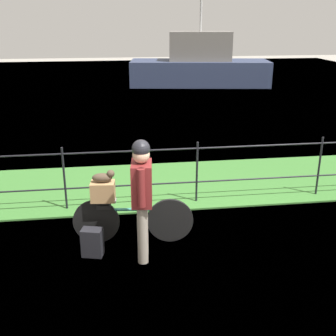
{
  "coord_description": "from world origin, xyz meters",
  "views": [
    {
      "loc": [
        -1.43,
        -4.68,
        3.12
      ],
      "look_at": [
        -0.59,
        1.37,
        0.9
      ],
      "focal_mm": 44.77,
      "sensor_mm": 36.0,
      "label": 1
    }
  ],
  "objects_px": {
    "moored_boat_near": "(200,66)",
    "terrier_dog": "(104,177)",
    "wooden_crate": "(103,191)",
    "bicycle_main": "(132,220)",
    "cyclist_person": "(142,190)",
    "backpack_on_paving": "(92,242)"
  },
  "relations": [
    {
      "from": "backpack_on_paving",
      "to": "moored_boat_near",
      "type": "height_order",
      "value": "moored_boat_near"
    },
    {
      "from": "wooden_crate",
      "to": "moored_boat_near",
      "type": "relative_size",
      "value": 0.05
    },
    {
      "from": "cyclist_person",
      "to": "backpack_on_paving",
      "type": "relative_size",
      "value": 4.21
    },
    {
      "from": "bicycle_main",
      "to": "terrier_dog",
      "type": "distance_m",
      "value": 0.76
    },
    {
      "from": "moored_boat_near",
      "to": "terrier_dog",
      "type": "bearing_deg",
      "value": -107.01
    },
    {
      "from": "wooden_crate",
      "to": "cyclist_person",
      "type": "bearing_deg",
      "value": -44.69
    },
    {
      "from": "wooden_crate",
      "to": "terrier_dog",
      "type": "bearing_deg",
      "value": -6.07
    },
    {
      "from": "bicycle_main",
      "to": "backpack_on_paving",
      "type": "bearing_deg",
      "value": -152.05
    },
    {
      "from": "bicycle_main",
      "to": "moored_boat_near",
      "type": "distance_m",
      "value": 14.98
    },
    {
      "from": "cyclist_person",
      "to": "backpack_on_paving",
      "type": "xyz_separation_m",
      "value": [
        -0.69,
        0.17,
        -0.8
      ]
    },
    {
      "from": "wooden_crate",
      "to": "backpack_on_paving",
      "type": "height_order",
      "value": "wooden_crate"
    },
    {
      "from": "bicycle_main",
      "to": "wooden_crate",
      "type": "bearing_deg",
      "value": 173.93
    },
    {
      "from": "wooden_crate",
      "to": "terrier_dog",
      "type": "distance_m",
      "value": 0.22
    },
    {
      "from": "wooden_crate",
      "to": "cyclist_person",
      "type": "distance_m",
      "value": 0.75
    },
    {
      "from": "cyclist_person",
      "to": "moored_boat_near",
      "type": "distance_m",
      "value": 15.39
    },
    {
      "from": "terrier_dog",
      "to": "backpack_on_paving",
      "type": "xyz_separation_m",
      "value": [
        -0.2,
        -0.34,
        -0.82
      ]
    },
    {
      "from": "terrier_dog",
      "to": "moored_boat_near",
      "type": "distance_m",
      "value": 15.04
    },
    {
      "from": "cyclist_person",
      "to": "backpack_on_paving",
      "type": "bearing_deg",
      "value": 166.41
    },
    {
      "from": "wooden_crate",
      "to": "terrier_dog",
      "type": "height_order",
      "value": "terrier_dog"
    },
    {
      "from": "terrier_dog",
      "to": "cyclist_person",
      "type": "bearing_deg",
      "value": -45.95
    },
    {
      "from": "backpack_on_paving",
      "to": "moored_boat_near",
      "type": "bearing_deg",
      "value": 87.61
    },
    {
      "from": "backpack_on_paving",
      "to": "moored_boat_near",
      "type": "relative_size",
      "value": 0.06
    }
  ]
}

